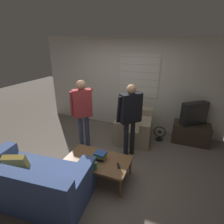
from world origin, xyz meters
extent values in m
plane|color=#665B51|center=(0.00, 0.00, 0.00)|extent=(16.00, 16.00, 0.00)
cube|color=#BCB7A8|center=(0.00, 2.03, 1.27)|extent=(5.20, 0.06, 2.55)
cube|color=beige|center=(0.31, 1.99, 1.55)|extent=(1.07, 0.02, 1.16)
cube|color=gray|center=(0.31, 1.98, 1.06)|extent=(1.05, 0.00, 0.01)
cube|color=gray|center=(0.31, 1.98, 1.26)|extent=(1.05, 0.00, 0.01)
cube|color=gray|center=(0.31, 1.98, 1.45)|extent=(1.05, 0.00, 0.01)
cube|color=gray|center=(0.31, 1.98, 1.64)|extent=(1.05, 0.00, 0.01)
cube|color=gray|center=(0.31, 1.98, 1.84)|extent=(1.05, 0.00, 0.01)
cube|color=gray|center=(0.31, 1.98, 2.03)|extent=(1.05, 0.00, 0.01)
cube|color=#384C7F|center=(-0.64, -1.08, 0.20)|extent=(1.93, 1.12, 0.41)
cube|color=#384C7F|center=(-0.60, -1.45, 0.58)|extent=(1.86, 0.39, 0.35)
cube|color=#384C7F|center=(0.16, -1.00, 0.50)|extent=(0.33, 0.95, 0.18)
cube|color=#B29338|center=(-0.96, -1.07, 0.51)|extent=(0.42, 0.34, 0.37)
cube|color=gray|center=(0.42, 1.21, 0.22)|extent=(0.94, 0.91, 0.43)
cube|color=gray|center=(0.39, 1.52, 0.61)|extent=(0.87, 0.29, 0.37)
cube|color=gray|center=(0.73, 1.24, 0.53)|extent=(0.33, 0.84, 0.19)
cube|color=gray|center=(0.12, 1.18, 0.53)|extent=(0.33, 0.84, 0.19)
cube|color=brown|center=(0.17, -0.34, 0.37)|extent=(1.17, 0.67, 0.04)
cylinder|color=brown|center=(-0.38, -0.04, 0.18)|extent=(0.04, 0.04, 0.35)
cylinder|color=brown|center=(0.71, -0.04, 0.18)|extent=(0.04, 0.04, 0.35)
cylinder|color=brown|center=(-0.38, -0.63, 0.18)|extent=(0.04, 0.04, 0.35)
cylinder|color=brown|center=(0.71, -0.63, 0.18)|extent=(0.04, 0.04, 0.35)
cube|color=#33281E|center=(1.79, 1.66, 0.25)|extent=(0.87, 0.46, 0.50)
cube|color=black|center=(1.79, 1.66, 0.78)|extent=(0.62, 0.56, 0.56)
cube|color=navy|center=(1.72, 1.74, 0.78)|extent=(0.43, 0.35, 0.46)
cylinder|color=#33384C|center=(-0.63, 0.42, 0.41)|extent=(0.10, 0.10, 0.82)
cylinder|color=#33384C|center=(-0.52, 0.51, 0.41)|extent=(0.10, 0.10, 0.82)
cube|color=maroon|center=(-0.57, 0.46, 1.13)|extent=(0.44, 0.42, 0.62)
sphere|color=#A87A56|center=(-0.57, 0.46, 1.53)|extent=(0.21, 0.21, 0.21)
cylinder|color=maroon|center=(-0.77, 0.35, 1.12)|extent=(0.16, 0.16, 0.59)
cylinder|color=maroon|center=(-0.58, 0.82, 1.31)|extent=(0.43, 0.48, 0.26)
cube|color=white|center=(-0.76, 1.03, 1.21)|extent=(0.07, 0.08, 0.13)
cylinder|color=black|center=(0.45, 0.51, 0.41)|extent=(0.10, 0.10, 0.82)
cylinder|color=black|center=(0.56, 0.63, 0.41)|extent=(0.10, 0.10, 0.82)
cube|color=black|center=(0.50, 0.57, 1.13)|extent=(0.45, 0.47, 0.61)
sphere|color=#A87A56|center=(0.50, 0.57, 1.52)|extent=(0.19, 0.19, 0.19)
cylinder|color=black|center=(0.30, 0.42, 1.12)|extent=(0.16, 0.16, 0.59)
cylinder|color=black|center=(0.46, 0.94, 1.31)|extent=(0.47, 0.44, 0.26)
cube|color=black|center=(0.26, 1.12, 1.21)|extent=(0.08, 0.07, 0.13)
cube|color=black|center=(0.20, -0.31, 0.41)|extent=(0.18, 0.18, 0.03)
cube|color=beige|center=(0.22, -0.30, 0.43)|extent=(0.19, 0.15, 0.03)
cube|color=gold|center=(0.21, -0.30, 0.46)|extent=(0.22, 0.17, 0.02)
cube|color=#33754C|center=(0.19, -0.32, 0.48)|extent=(0.21, 0.20, 0.02)
cube|color=#284C89|center=(0.22, -0.30, 0.51)|extent=(0.21, 0.19, 0.03)
cylinder|color=#238E47|center=(0.25, -0.57, 0.45)|extent=(0.07, 0.07, 0.12)
cylinder|color=silver|center=(0.25, -0.57, 0.52)|extent=(0.06, 0.06, 0.00)
cube|color=black|center=(0.59, -0.37, 0.40)|extent=(0.10, 0.13, 0.02)
cylinder|color=black|center=(1.06, 1.49, 0.01)|extent=(0.20, 0.20, 0.02)
cylinder|color=black|center=(1.06, 1.49, 0.05)|extent=(0.03, 0.03, 0.07)
torus|color=black|center=(1.06, 1.49, 0.23)|extent=(0.30, 0.02, 0.30)
sphere|color=black|center=(1.06, 1.49, 0.23)|extent=(0.08, 0.08, 0.08)
camera|label=1|loc=(1.39, -2.69, 2.36)|focal=28.00mm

